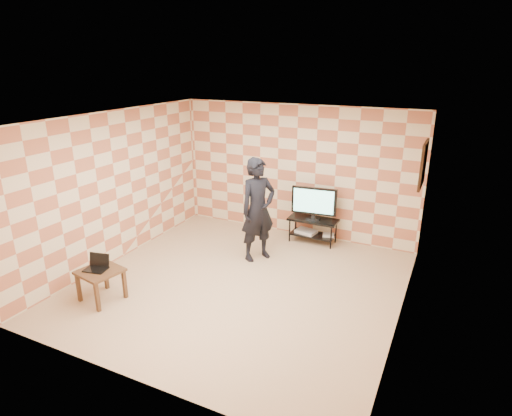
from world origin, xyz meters
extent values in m
plane|color=tan|center=(0.00, 0.00, 0.00)|extent=(5.00, 5.00, 0.00)
cube|color=beige|center=(0.00, 2.50, 1.35)|extent=(5.00, 0.02, 2.70)
cube|color=beige|center=(0.00, -2.50, 1.35)|extent=(5.00, 0.02, 2.70)
cube|color=beige|center=(-2.50, 0.00, 1.35)|extent=(0.02, 5.00, 2.70)
cube|color=beige|center=(2.50, 0.00, 1.35)|extent=(0.02, 5.00, 2.70)
cube|color=white|center=(0.00, 0.00, 2.70)|extent=(5.00, 5.00, 0.02)
cube|color=black|center=(2.47, 1.55, 1.95)|extent=(0.04, 0.72, 0.72)
cube|color=black|center=(2.47, 1.55, 1.95)|extent=(0.04, 0.03, 0.68)
cube|color=black|center=(2.47, 1.55, 1.95)|extent=(0.04, 0.68, 0.03)
cube|color=black|center=(0.51, 2.19, 0.48)|extent=(0.98, 0.44, 0.04)
cube|color=black|center=(0.51, 2.19, 0.16)|extent=(0.88, 0.39, 0.03)
cylinder|color=black|center=(0.08, 2.01, 0.25)|extent=(0.03, 0.03, 0.50)
cylinder|color=black|center=(0.08, 2.36, 0.25)|extent=(0.03, 0.03, 0.50)
cylinder|color=black|center=(0.94, 2.01, 0.25)|extent=(0.03, 0.03, 0.50)
cylinder|color=black|center=(0.94, 2.36, 0.25)|extent=(0.03, 0.03, 0.50)
cube|color=black|center=(0.51, 2.19, 0.51)|extent=(0.28, 0.20, 0.03)
cube|color=black|center=(0.51, 2.19, 0.57)|extent=(0.07, 0.05, 0.08)
cube|color=black|center=(0.51, 2.19, 0.88)|extent=(0.90, 0.15, 0.55)
cube|color=#83EBDA|center=(0.51, 2.15, 0.88)|extent=(0.80, 0.09, 0.47)
cube|color=silver|center=(0.37, 2.18, 0.21)|extent=(0.44, 0.35, 0.07)
cube|color=silver|center=(0.83, 2.21, 0.20)|extent=(0.26, 0.21, 0.05)
cube|color=#3C2617|center=(-1.70, -1.32, 0.48)|extent=(0.67, 0.67, 0.04)
cube|color=#3C2617|center=(-1.98, -1.51, 0.23)|extent=(0.06, 0.06, 0.46)
cube|color=#3C2617|center=(-1.89, -1.04, 0.23)|extent=(0.06, 0.06, 0.46)
cube|color=#3C2617|center=(-1.51, -1.60, 0.23)|extent=(0.06, 0.06, 0.46)
cube|color=#3C2617|center=(-1.42, -1.13, 0.23)|extent=(0.06, 0.06, 0.46)
cube|color=black|center=(-1.76, -1.34, 0.51)|extent=(0.37, 0.30, 0.02)
cube|color=black|center=(-1.78, -1.23, 0.62)|extent=(0.33, 0.12, 0.21)
imported|color=black|center=(-0.17, 1.04, 0.95)|extent=(0.76, 0.83, 1.90)
camera|label=1|loc=(2.94, -5.52, 3.51)|focal=30.00mm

